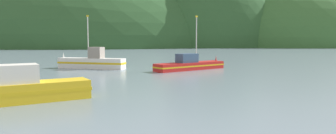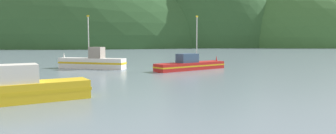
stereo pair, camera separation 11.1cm
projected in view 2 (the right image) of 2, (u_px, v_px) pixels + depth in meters
hill_far_center at (96, 46)px, 175.67m from camera, size 157.58×126.06×82.16m
hill_mid_left at (294, 46)px, 167.73m from camera, size 100.09×80.07×66.19m
hill_mid_right at (209, 46)px, 162.11m from camera, size 80.81×64.65×83.37m
fishing_boat_red at (190, 65)px, 39.05m from camera, size 9.95×7.01×6.90m
fishing_boat_white at (92, 62)px, 40.74m from camera, size 9.23×5.14×7.05m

